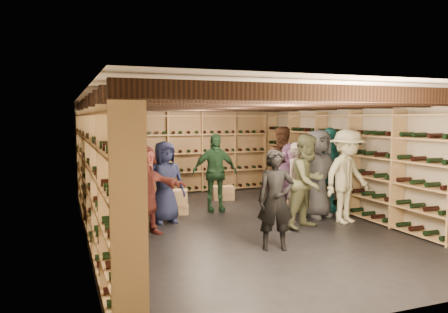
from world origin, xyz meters
name	(u,v)px	position (x,y,z in m)	size (l,w,h in m)	color
ground	(239,224)	(0.00, 0.00, 0.00)	(8.00, 8.00, 0.00)	black
walls	(239,161)	(0.00, 0.00, 1.20)	(5.52, 8.02, 2.40)	tan
ceiling	(239,96)	(0.00, 0.00, 2.40)	(5.50, 8.00, 0.01)	beige
ceiling_joists	(239,104)	(0.00, 0.00, 2.26)	(5.40, 7.12, 0.18)	black
wine_rack_left	(96,174)	(-2.57, 0.00, 1.08)	(0.32, 7.50, 2.15)	#A87F51
wine_rack_right	(354,163)	(2.57, 0.00, 1.08)	(0.32, 7.50, 2.15)	#A87F51
wine_rack_back	(184,152)	(0.00, 3.83, 1.07)	(4.70, 0.30, 2.15)	#A87F51
crate_stack_left	(176,202)	(-0.89, 1.30, 0.26)	(0.57, 0.46, 0.51)	tan
crate_stack_right	(223,193)	(0.60, 2.43, 0.17)	(0.56, 0.44, 0.34)	tan
crate_loose	(292,201)	(1.88, 1.30, 0.09)	(0.50, 0.33, 0.17)	tan
person_0	(118,182)	(-2.18, 0.27, 0.88)	(0.86, 0.56, 1.77)	black
person_1	(276,200)	(-0.08, -1.63, 0.76)	(0.56, 0.36, 1.52)	black
person_2	(308,182)	(1.07, -0.68, 0.85)	(0.83, 0.65, 1.70)	#545838
person_3	(347,176)	(1.98, -0.59, 0.90)	(1.16, 0.67, 1.79)	beige
person_4	(328,170)	(2.18, 0.35, 0.90)	(1.06, 0.44, 1.80)	#1D6E6D
person_5	(145,190)	(-1.78, -0.11, 0.78)	(1.44, 0.46, 1.55)	brown
person_6	(165,182)	(-1.26, 0.66, 0.78)	(0.76, 0.50, 1.56)	#1B2143
person_7	(298,182)	(1.19, -0.13, 0.76)	(0.56, 0.37, 1.53)	gray
person_8	(284,167)	(1.61, 1.22, 0.90)	(0.88, 0.68, 1.81)	#3F2416
person_9	(130,182)	(-1.90, 0.74, 0.79)	(1.03, 0.59, 1.59)	#B4B0A4
person_10	(215,172)	(-0.02, 1.30, 0.83)	(0.98, 0.41, 1.67)	#204729
person_11	(291,178)	(1.38, 0.52, 0.74)	(1.37, 0.44, 1.48)	slate
person_12	(318,174)	(1.72, 0.01, 0.88)	(0.86, 0.56, 1.77)	#36383B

